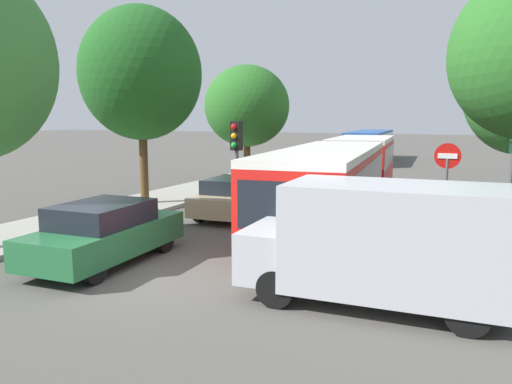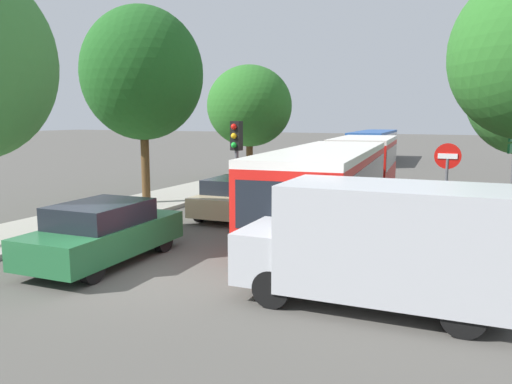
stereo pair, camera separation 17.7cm
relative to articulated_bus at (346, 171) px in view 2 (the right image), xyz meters
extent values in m
plane|color=#4F4C47|center=(-1.85, -9.84, -1.48)|extent=(200.00, 200.00, 0.00)
cube|color=#9E998E|center=(-7.56, 5.84, -1.41)|extent=(3.20, 41.37, 0.14)
cube|color=red|center=(0.38, -3.71, -0.16)|extent=(3.55, 9.85, 2.08)
cube|color=black|center=(0.38, -3.71, 0.21)|extent=(3.53, 9.47, 0.91)
cube|color=silver|center=(0.38, -3.71, 0.98)|extent=(3.55, 9.85, 0.20)
cube|color=red|center=(-0.55, 5.38, -0.16)|extent=(3.24, 6.82, 2.08)
cube|color=black|center=(-0.55, 5.38, 0.21)|extent=(3.23, 6.56, 0.91)
cube|color=silver|center=(-0.55, 5.38, 0.98)|extent=(3.24, 6.82, 0.20)
cylinder|color=black|center=(-0.16, 1.59, -0.16)|extent=(2.01, 1.20, 1.91)
cube|color=black|center=(0.86, -8.46, 0.09)|extent=(2.28, 0.33, 1.12)
cylinder|color=black|center=(1.77, -6.67, -0.97)|extent=(0.41, 1.04, 1.01)
cylinder|color=black|center=(-0.39, -6.89, -0.97)|extent=(0.41, 1.04, 1.01)
cylinder|color=black|center=(1.15, -0.53, -0.97)|extent=(0.41, 1.04, 1.01)
cylinder|color=black|center=(-1.02, -0.75, -0.97)|extent=(0.41, 1.04, 1.01)
cylinder|color=black|center=(0.53, 5.49, -0.97)|extent=(0.41, 1.04, 1.01)
cylinder|color=black|center=(-1.63, 5.27, -0.97)|extent=(0.41, 1.04, 1.01)
cube|color=silver|center=(-3.46, 21.53, -0.23)|extent=(3.30, 11.42, 1.96)
cube|color=black|center=(-3.46, 21.53, 0.12)|extent=(3.28, 10.86, 0.82)
cube|color=#234C93|center=(-3.46, 21.53, 0.85)|extent=(3.30, 11.42, 0.20)
cylinder|color=black|center=(-4.77, 25.16, -0.99)|extent=(0.36, 1.00, 0.98)
cylinder|color=black|center=(-2.68, 25.31, -0.99)|extent=(0.36, 1.00, 0.98)
cylinder|color=black|center=(-4.26, 18.08, -0.99)|extent=(0.36, 1.00, 0.98)
cylinder|color=black|center=(-2.17, 18.23, -0.99)|extent=(0.36, 1.00, 0.98)
cube|color=#236638|center=(-3.47, -9.37, -0.86)|extent=(2.01, 4.38, 0.70)
cube|color=black|center=(-3.46, -9.47, -0.25)|extent=(1.78, 2.33, 0.53)
cylinder|color=black|center=(-4.30, -8.03, -1.15)|extent=(0.25, 0.67, 0.66)
cylinder|color=black|center=(-2.77, -7.96, -1.15)|extent=(0.25, 0.67, 0.66)
cylinder|color=black|center=(-4.17, -10.78, -1.15)|extent=(0.25, 0.67, 0.66)
cylinder|color=black|center=(-2.64, -10.71, -1.15)|extent=(0.25, 0.67, 0.66)
cube|color=tan|center=(-3.25, -2.96, -0.91)|extent=(1.87, 4.08, 0.65)
cube|color=black|center=(-3.24, -3.05, -0.33)|extent=(1.65, 2.17, 0.50)
cylinder|color=black|center=(-4.02, -1.71, -1.17)|extent=(0.24, 0.62, 0.61)
cylinder|color=black|center=(-2.59, -1.64, -1.17)|extent=(0.24, 0.62, 0.61)
cylinder|color=black|center=(-3.90, -4.27, -1.17)|extent=(0.24, 0.62, 0.61)
cylinder|color=black|center=(-2.48, -4.20, -1.17)|extent=(0.24, 0.62, 0.61)
cube|color=navy|center=(-3.64, 2.62, -0.90)|extent=(1.90, 4.14, 0.66)
cube|color=black|center=(-3.63, 2.53, -0.32)|extent=(1.68, 2.20, 0.50)
cylinder|color=black|center=(-4.42, 3.89, -1.17)|extent=(0.24, 0.63, 0.62)
cylinder|color=black|center=(-2.97, 3.95, -1.17)|extent=(0.24, 0.63, 0.62)
cylinder|color=black|center=(-4.30, 1.29, -1.17)|extent=(0.24, 0.63, 0.62)
cylinder|color=black|center=(-2.85, 1.35, -1.17)|extent=(0.24, 0.63, 0.62)
cube|color=#284799|center=(-3.51, 8.90, -0.84)|extent=(2.08, 4.52, 0.72)
cube|color=black|center=(-3.50, 8.80, -0.21)|extent=(1.83, 2.40, 0.55)
cylinder|color=black|center=(-4.36, 10.28, -1.14)|extent=(0.26, 0.69, 0.68)
cylinder|color=black|center=(-2.78, 10.36, -1.14)|extent=(0.26, 0.69, 0.68)
cylinder|color=black|center=(-4.23, 7.45, -1.14)|extent=(0.26, 0.69, 0.68)
cylinder|color=black|center=(-2.66, 7.52, -1.14)|extent=(0.26, 0.69, 0.68)
cube|color=#B7BABF|center=(3.44, -9.41, -0.17)|extent=(4.17, 2.16, 2.00)
cube|color=#B7BABF|center=(0.94, -9.50, -0.64)|extent=(0.97, 1.93, 1.00)
cylinder|color=black|center=(1.37, -10.33, -1.12)|extent=(0.73, 0.27, 0.72)
cylinder|color=black|center=(1.30, -8.65, -1.12)|extent=(0.73, 0.27, 0.72)
cylinder|color=black|center=(4.67, -10.20, -1.12)|extent=(0.73, 0.27, 0.72)
cylinder|color=black|center=(4.60, -8.52, -1.12)|extent=(0.73, 0.27, 0.72)
cylinder|color=#56595E|center=(-2.21, -4.77, 0.22)|extent=(0.12, 0.12, 3.40)
cube|color=black|center=(-2.21, -4.77, 1.47)|extent=(0.34, 0.27, 0.90)
sphere|color=red|center=(-2.23, -4.92, 1.75)|extent=(0.18, 0.18, 0.18)
sphere|color=#EAAD14|center=(-2.23, -4.92, 1.47)|extent=(0.18, 0.18, 0.18)
sphere|color=green|center=(-2.23, -4.92, 1.19)|extent=(0.18, 0.18, 0.18)
cylinder|color=#56595E|center=(3.87, -4.05, -0.28)|extent=(0.08, 0.08, 2.40)
cylinder|color=red|center=(3.87, -4.05, 0.99)|extent=(0.70, 0.03, 0.70)
cube|color=white|center=(3.87, -4.07, 0.99)|extent=(0.50, 0.04, 0.14)
cylinder|color=#56595E|center=(5.56, -1.82, 0.32)|extent=(0.10, 0.10, 3.60)
cylinder|color=#51381E|center=(-7.44, -2.53, 0.16)|extent=(0.33, 0.33, 3.27)
ellipsoid|color=#1E561E|center=(-7.44, -2.53, 3.71)|extent=(4.69, 4.69, 5.10)
cylinder|color=#51381E|center=(-7.03, 6.13, -0.24)|extent=(0.37, 0.37, 2.48)
ellipsoid|color=#286623|center=(-7.03, 6.13, 2.64)|extent=(4.59, 4.59, 4.38)
ellipsoid|color=#1E561E|center=(-6.70, 6.11, 1.98)|extent=(2.76, 2.76, 2.41)
camera|label=1|loc=(4.71, -18.60, 2.04)|focal=35.00mm
camera|label=2|loc=(4.87, -18.52, 2.04)|focal=35.00mm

